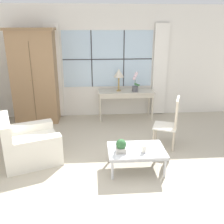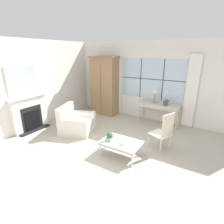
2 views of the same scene
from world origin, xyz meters
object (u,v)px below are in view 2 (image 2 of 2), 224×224
Objects in this scene: fireplace at (29,110)px; potted_plant_small at (110,136)px; armoire at (105,86)px; table_lamp at (155,90)px; side_chair_wooden at (164,131)px; console_table at (159,106)px; armchair_upholstered at (77,123)px; potted_orchid at (166,100)px; pillar_candle at (122,143)px; coffee_table at (121,143)px.

potted_plant_small is at bearing 2.09° from fireplace.
armoire reaches higher than table_lamp.
console_table is at bearing 111.16° from side_chair_wooden.
armchair_upholstered is at bearing -174.27° from side_chair_wooden.
table_lamp is 2.02m from side_chair_wooden.
potted_plant_small is at bearing -99.03° from console_table.
potted_plant_small is (-0.40, -2.54, -0.16)m from console_table.
armoire is at bearing 96.55° from armchair_upholstered.
armoire reaches higher than potted_orchid.
fireplace is 3.65× the size of table_lamp.
pillar_candle is at bearing -16.99° from armchair_upholstered.
armchair_upholstered reaches higher than coffee_table.
coffee_table is (-0.80, -0.75, -0.23)m from side_chair_wooden.
fireplace is 2.16× the size of coffee_table.
potted_orchid is 0.48× the size of side_chair_wooden.
potted_orchid reaches higher than armchair_upholstered.
table_lamp is (2.05, 0.05, 0.04)m from armoire.
fireplace is 4.12m from side_chair_wooden.
table_lamp is 4.19× the size of pillar_candle.
potted_orchid is (0.41, -0.08, -0.26)m from table_lamp.
fireplace is at bearing -144.05° from potted_orchid.
fireplace reaches higher than table_lamp.
console_table is at bearing 165.35° from potted_orchid.
table_lamp reaches higher than armchair_upholstered.
armchair_upholstered is 9.05× the size of pillar_candle.
pillar_candle is (3.31, 0.07, -0.24)m from fireplace.
fireplace is 1.99× the size of side_chair_wooden.
side_chair_wooden is (2.89, -1.69, -0.57)m from armoire.
side_chair_wooden is at bearing 5.73° from armchair_upholstered.
fireplace is 0.90× the size of armoire.
side_chair_wooden is (0.44, -1.65, -0.35)m from potted_orchid.
side_chair_wooden is (2.67, 0.27, 0.29)m from armchair_upholstered.
armchair_upholstered reaches higher than pillar_candle.
coffee_table is 0.32m from potted_plant_small.
coffee_table is 4.21× the size of potted_plant_small.
side_chair_wooden is at bearing -30.28° from armoire.
side_chair_wooden is 1.09× the size of coffee_table.
pillar_candle is at bearing -95.87° from potted_orchid.
pillar_candle is at bearing -49.38° from armoire.
coffee_table is at bearing -14.37° from armchair_upholstered.
table_lamp is 2.71m from pillar_candle.
potted_orchid is at bearing 84.13° from pillar_candle.
armoire is 1.61× the size of console_table.
table_lamp reaches higher than pillar_candle.
side_chair_wooden is at bearing 37.91° from potted_plant_small.
console_table is (3.35, 2.65, -0.02)m from fireplace.
potted_orchid is 3.71× the size of pillar_candle.
pillar_candle is (1.97, -0.60, 0.16)m from armchair_upholstered.
potted_plant_small is 1.68× the size of pillar_candle.
console_table is at bearing 38.34° from fireplace.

